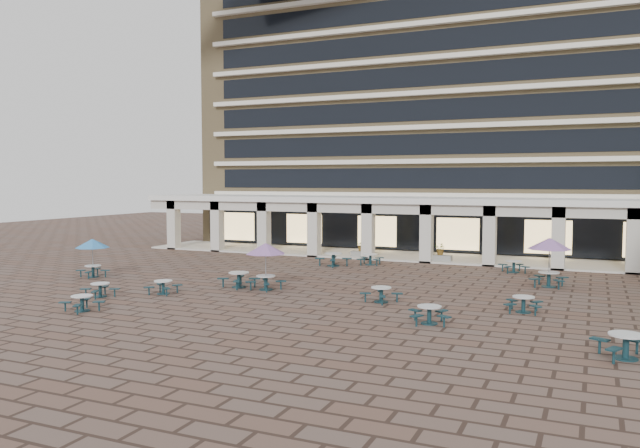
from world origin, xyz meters
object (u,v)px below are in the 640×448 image
(picnic_table_1, at_px, (163,286))
(planter_left, at_px, (362,250))
(planter_right, at_px, (441,254))
(picnic_table_2, at_px, (429,313))
(picnic_table_0, at_px, (82,302))

(picnic_table_1, distance_m, planter_left, 17.93)
(picnic_table_1, height_order, planter_right, planter_right)
(planter_left, bearing_deg, picnic_table_2, -62.60)
(planter_left, relative_size, planter_right, 1.00)
(planter_right, bearing_deg, picnic_table_1, -119.41)
(picnic_table_1, bearing_deg, picnic_table_2, -10.21)
(picnic_table_1, distance_m, planter_right, 20.05)
(picnic_table_1, relative_size, planter_left, 1.08)
(picnic_table_2, bearing_deg, planter_left, 99.34)
(planter_left, distance_m, planter_right, 5.78)
(picnic_table_2, relative_size, planter_right, 1.27)
(picnic_table_0, relative_size, picnic_table_2, 0.94)
(picnic_table_1, height_order, picnic_table_2, picnic_table_2)
(planter_right, bearing_deg, planter_left, 180.00)
(picnic_table_1, bearing_deg, picnic_table_0, -103.39)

